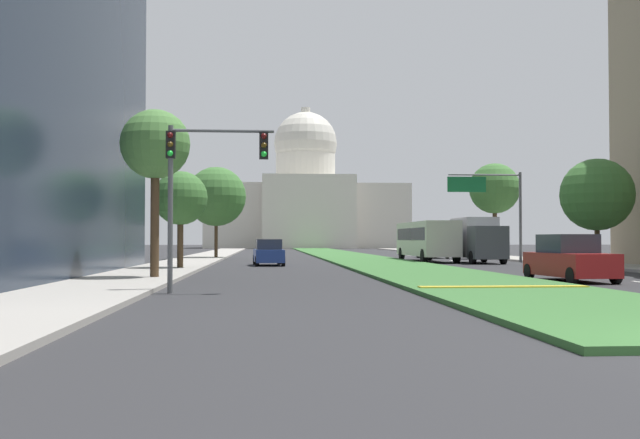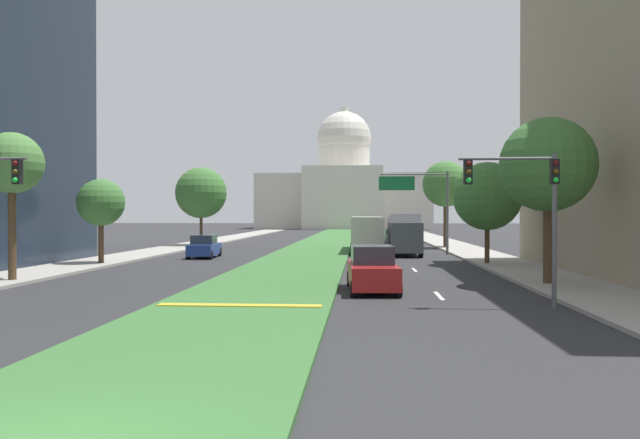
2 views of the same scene
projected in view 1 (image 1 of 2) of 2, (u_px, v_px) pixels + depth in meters
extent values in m
plane|color=#2B2B2D|center=(339.00, 255.00, 74.51)|extent=(282.80, 282.80, 0.00)
cube|color=#386B33|center=(346.00, 256.00, 68.10)|extent=(6.04, 115.69, 0.14)
cube|color=gold|center=(503.00, 287.00, 22.85)|extent=(5.44, 0.50, 0.04)
cube|color=silver|center=(540.00, 270.00, 38.21)|extent=(0.16, 2.40, 0.01)
cube|color=silver|center=(481.00, 264.00, 48.70)|extent=(0.16, 2.40, 0.01)
cube|color=silver|center=(452.00, 260.00, 56.25)|extent=(0.16, 2.40, 0.01)
cube|color=silver|center=(428.00, 258.00, 64.67)|extent=(0.16, 2.40, 0.01)
cube|color=silver|center=(409.00, 256.00, 73.26)|extent=(0.16, 2.40, 0.01)
cube|color=#9E9991|center=(202.00, 258.00, 60.73)|extent=(4.00, 115.69, 0.15)
cube|color=#9E9991|center=(502.00, 257.00, 62.66)|extent=(4.00, 115.69, 0.15)
cube|color=beige|center=(306.00, 217.00, 138.74)|extent=(37.84, 18.96, 11.95)
cube|color=beige|center=(309.00, 212.00, 127.31)|extent=(16.65, 4.00, 13.14)
cylinder|color=beige|center=(306.00, 170.00, 138.99)|extent=(11.49, 11.49, 6.15)
sphere|color=beige|center=(306.00, 144.00, 139.14)|extent=(12.22, 12.22, 12.22)
cylinder|color=beige|center=(306.00, 115.00, 139.29)|extent=(1.80, 1.80, 3.00)
cylinder|color=#515456|center=(170.00, 209.00, 22.18)|extent=(0.16, 0.16, 5.20)
cube|color=black|center=(171.00, 145.00, 22.24)|extent=(0.28, 0.24, 0.84)
sphere|color=#510F0F|center=(170.00, 135.00, 22.11)|extent=(0.18, 0.18, 0.18)
sphere|color=#4C380F|center=(170.00, 144.00, 22.10)|extent=(0.18, 0.18, 0.18)
sphere|color=#1ED838|center=(170.00, 153.00, 22.09)|extent=(0.18, 0.18, 0.18)
cylinder|color=#515456|center=(223.00, 131.00, 22.37)|extent=(3.20, 0.10, 0.10)
cube|color=black|center=(264.00, 146.00, 22.45)|extent=(0.28, 0.24, 0.84)
sphere|color=#510F0F|center=(264.00, 136.00, 22.32)|extent=(0.18, 0.18, 0.18)
sphere|color=#4C380F|center=(264.00, 145.00, 22.31)|extent=(0.18, 0.18, 0.18)
sphere|color=#1ED838|center=(264.00, 154.00, 22.30)|extent=(0.18, 0.18, 0.18)
cylinder|color=#515456|center=(520.00, 217.00, 51.62)|extent=(0.20, 0.20, 6.50)
cylinder|color=#515456|center=(484.00, 175.00, 51.51)|extent=(5.26, 0.12, 0.12)
cube|color=#146033|center=(467.00, 184.00, 51.34)|extent=(2.80, 0.08, 1.10)
cylinder|color=#4C3823|center=(155.00, 222.00, 29.02)|extent=(0.35, 0.35, 4.76)
sphere|color=#4C7F3D|center=(155.00, 144.00, 29.11)|extent=(2.82, 2.82, 2.82)
cylinder|color=#4C3823|center=(180.00, 242.00, 38.68)|extent=(0.33, 0.33, 3.10)
sphere|color=#3D7033|center=(180.00, 198.00, 38.75)|extent=(2.92, 2.92, 2.92)
cylinder|color=#4C3823|center=(597.00, 241.00, 41.92)|extent=(0.30, 0.30, 3.12)
sphere|color=#3D7033|center=(597.00, 195.00, 42.00)|extent=(4.23, 4.23, 4.23)
cylinder|color=#4C3823|center=(216.00, 236.00, 60.50)|extent=(0.29, 0.29, 3.90)
sphere|color=#3D7033|center=(216.00, 197.00, 60.59)|extent=(5.02, 5.02, 5.02)
cylinder|color=#4C3823|center=(495.00, 231.00, 60.93)|extent=(0.37, 0.37, 4.82)
sphere|color=#3D7033|center=(495.00, 188.00, 61.03)|extent=(4.29, 4.29, 4.29)
cube|color=maroon|center=(570.00, 264.00, 28.42)|extent=(2.16, 4.73, 0.91)
cube|color=#282D38|center=(567.00, 244.00, 28.62)|extent=(1.79, 2.32, 0.74)
cylinder|color=black|center=(616.00, 276.00, 26.68)|extent=(0.26, 0.65, 0.64)
cylinder|color=black|center=(572.00, 276.00, 26.44)|extent=(0.26, 0.65, 0.64)
cylinder|color=black|center=(568.00, 271.00, 30.37)|extent=(0.26, 0.65, 0.64)
cylinder|color=black|center=(529.00, 271.00, 30.14)|extent=(0.26, 0.65, 0.64)
cube|color=navy|center=(268.00, 256.00, 45.66)|extent=(2.01, 4.43, 0.80)
cube|color=#282D38|center=(269.00, 244.00, 45.51)|extent=(1.67, 2.17, 0.65)
cylinder|color=black|center=(255.00, 260.00, 47.24)|extent=(0.26, 0.65, 0.64)
cylinder|color=black|center=(279.00, 260.00, 47.46)|extent=(0.26, 0.65, 0.64)
cylinder|color=black|center=(257.00, 261.00, 43.84)|extent=(0.26, 0.65, 0.64)
cylinder|color=black|center=(283.00, 261.00, 44.06)|extent=(0.26, 0.65, 0.64)
cube|color=#4C5156|center=(432.00, 251.00, 63.45)|extent=(1.98, 4.58, 0.82)
cube|color=#282D38|center=(432.00, 243.00, 63.65)|extent=(1.66, 2.23, 0.67)
cylinder|color=black|center=(447.00, 255.00, 61.74)|extent=(0.25, 0.65, 0.64)
cylinder|color=black|center=(429.00, 255.00, 61.55)|extent=(0.25, 0.65, 0.64)
cylinder|color=black|center=(436.00, 254.00, 65.33)|extent=(0.25, 0.65, 0.64)
cylinder|color=black|center=(418.00, 254.00, 65.14)|extent=(0.25, 0.65, 0.64)
cube|color=#4C5156|center=(488.00, 243.00, 48.12)|extent=(2.30, 2.00, 2.20)
cube|color=#B2B2B7|center=(474.00, 237.00, 51.32)|extent=(2.30, 4.40, 2.80)
cylinder|color=black|center=(503.00, 257.00, 48.17)|extent=(0.30, 0.90, 0.90)
cylinder|color=black|center=(473.00, 257.00, 48.01)|extent=(0.30, 0.90, 0.90)
cylinder|color=black|center=(484.00, 256.00, 52.46)|extent=(0.30, 0.90, 0.90)
cylinder|color=black|center=(456.00, 256.00, 52.30)|extent=(0.30, 0.90, 0.90)
cube|color=beige|center=(426.00, 239.00, 53.90)|extent=(2.50, 11.00, 2.50)
cube|color=#232833|center=(426.00, 234.00, 53.91)|extent=(2.52, 10.12, 0.90)
cylinder|color=black|center=(457.00, 256.00, 49.66)|extent=(0.32, 1.00, 1.00)
cylinder|color=black|center=(424.00, 256.00, 49.49)|extent=(0.32, 1.00, 1.00)
cylinder|color=black|center=(430.00, 254.00, 57.84)|extent=(0.32, 1.00, 1.00)
cylinder|color=black|center=(402.00, 254.00, 57.67)|extent=(0.32, 1.00, 1.00)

